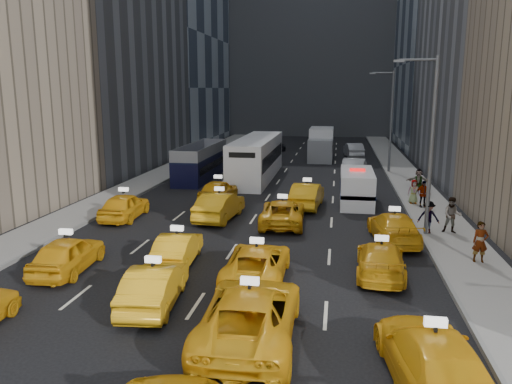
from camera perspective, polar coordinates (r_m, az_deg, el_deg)
ground at (r=16.26m, az=-8.93°, el=-15.61°), size 160.00×160.00×0.00m
sidewalk_west at (r=42.21m, az=-11.93°, el=1.42°), size 3.00×90.00×0.15m
sidewalk_east at (r=39.79m, az=17.54°, el=0.51°), size 3.00×90.00×0.15m
curb_west at (r=41.71m, az=-10.08°, el=1.39°), size 0.15×90.00×0.18m
curb_east at (r=39.61m, az=15.47°, el=0.60°), size 0.15×90.00×0.18m
building_backdrop at (r=86.73m, az=6.54°, el=19.97°), size 30.00×12.00×40.00m
streetlight_near at (r=26.18m, az=19.22°, el=5.57°), size 2.15×0.22×9.00m
streetlight_far at (r=45.97m, az=15.08°, el=8.18°), size 2.15×0.22×9.00m
taxi_5 at (r=17.96m, az=-11.56°, el=-10.42°), size 2.01×4.58×1.46m
taxi_6 at (r=15.33m, az=-0.70°, el=-13.77°), size 2.93×6.06×1.66m
taxi_7 at (r=13.97m, az=19.55°, el=-17.48°), size 2.83×5.53×1.54m
taxi_8 at (r=22.11m, az=-20.74°, el=-6.67°), size 2.05×4.48×1.49m
taxi_9 at (r=21.96m, az=-8.94°, el=-6.35°), size 1.72×4.19×1.35m
taxi_10 at (r=19.83m, az=0.10°, el=-8.11°), size 2.42×5.10×1.41m
taxi_11 at (r=20.93m, az=14.05°, el=-7.48°), size 2.12×4.73×1.35m
taxi_12 at (r=29.92m, az=-14.81°, el=-1.55°), size 2.00×4.56×1.53m
taxi_13 at (r=28.88m, az=-4.19°, el=-1.60°), size 2.13×4.97×1.59m
taxi_14 at (r=27.73m, az=3.03°, el=-2.35°), size 2.60×5.16×1.40m
taxi_15 at (r=25.56m, az=15.46°, el=-3.92°), size 2.49×5.18×1.45m
taxi_16 at (r=33.77m, az=-4.34°, el=0.21°), size 2.22×4.37×1.42m
taxi_17 at (r=31.94m, az=5.85°, el=-0.36°), size 2.05×4.89×1.57m
nypd_van at (r=33.34m, az=11.43°, el=0.46°), size 2.79×5.68×2.34m
double_decker at (r=42.36m, az=-6.30°, el=3.46°), size 2.73×9.86×2.84m
city_bus at (r=42.14m, az=0.10°, el=3.89°), size 3.09×13.27×3.41m
box_truck at (r=53.89m, az=7.45°, el=5.43°), size 3.44×7.51×3.31m
misc_car_0 at (r=43.50m, az=11.18°, el=2.77°), size 2.36×5.26×1.68m
misc_car_1 at (r=53.62m, az=-2.17°, el=4.61°), size 2.97×5.97×1.63m
misc_car_2 at (r=59.77m, az=7.56°, el=5.20°), size 2.62×5.44×1.53m
misc_car_3 at (r=59.82m, az=2.36°, el=5.20°), size 2.05×4.06×1.33m
misc_car_4 at (r=56.41m, az=11.08°, el=4.73°), size 2.28×4.96×1.57m
pedestrian_0 at (r=23.37m, az=24.25°, el=-5.22°), size 0.66×0.44×1.77m
pedestrian_1 at (r=27.43m, az=21.50°, el=-2.49°), size 0.97×0.63×1.87m
pedestrian_2 at (r=27.04m, az=19.11°, el=-2.73°), size 1.10×0.51×1.67m
pedestrian_3 at (r=32.88m, az=18.54°, el=-0.20°), size 1.04×0.61×1.67m
pedestrian_4 at (r=33.77m, az=17.57°, el=0.05°), size 0.77×0.44×1.55m
pedestrian_5 at (r=36.94m, az=18.08°, el=1.16°), size 1.71×0.87×1.77m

